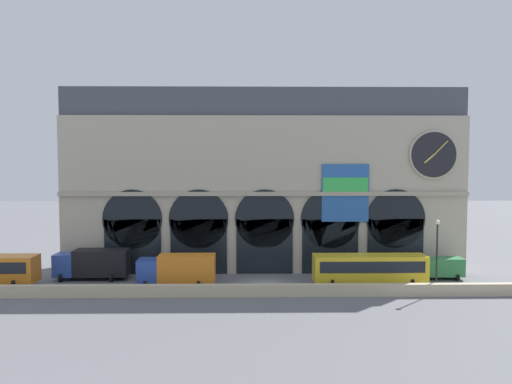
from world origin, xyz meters
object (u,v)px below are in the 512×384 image
object	(u,v)px
box_truck_midwest	(178,269)
bus_mideast	(369,268)
van_east	(437,267)
box_truck_west	(93,263)
street_lamp_quayside	(437,246)

from	to	relation	value
box_truck_midwest	bus_mideast	world-z (taller)	box_truck_midwest
bus_mideast	van_east	world-z (taller)	bus_mideast
box_truck_west	van_east	size ratio (longest dim) A/B	1.44
bus_mideast	van_east	bearing A→B (deg)	21.41
box_truck_west	bus_mideast	xyz separation A→B (m)	(27.99, -3.31, 0.08)
box_truck_midwest	street_lamp_quayside	bearing A→B (deg)	-7.04
box_truck_west	bus_mideast	bearing A→B (deg)	-6.75
van_east	street_lamp_quayside	distance (m)	6.99
bus_mideast	van_east	size ratio (longest dim) A/B	2.12
van_east	bus_mideast	bearing A→B (deg)	-158.59
box_truck_west	bus_mideast	size ratio (longest dim) A/B	0.68
box_truck_midwest	van_east	bearing A→B (deg)	6.01
bus_mideast	box_truck_west	bearing A→B (deg)	173.25
box_truck_west	street_lamp_quayside	xyz separation A→B (m)	(33.57, -6.05, 2.71)
van_east	street_lamp_quayside	xyz separation A→B (m)	(-2.25, -5.81, 3.17)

